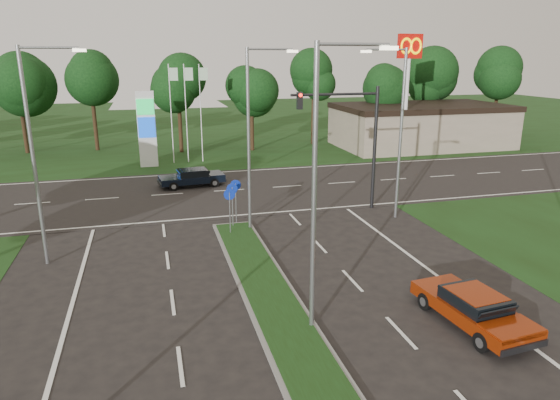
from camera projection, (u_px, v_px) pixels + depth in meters
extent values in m
cube|color=black|center=(181.00, 128.00, 61.63)|extent=(160.00, 50.00, 0.02)
cube|color=black|center=(214.00, 192.00, 32.84)|extent=(160.00, 12.00, 0.02)
cube|color=slate|center=(307.00, 366.00, 14.25)|extent=(2.00, 26.00, 0.12)
cube|color=gray|center=(421.00, 126.00, 48.85)|extent=(16.00, 9.00, 4.00)
cylinder|color=gray|center=(314.00, 196.00, 15.08)|extent=(0.16, 0.16, 9.00)
cylinder|color=gray|center=(354.00, 44.00, 14.13)|extent=(2.20, 0.10, 0.10)
cube|color=#FFF2CC|center=(389.00, 48.00, 14.43)|extent=(0.50, 0.22, 0.12)
cylinder|color=gray|center=(249.00, 143.00, 24.36)|extent=(0.16, 0.16, 9.00)
cylinder|color=gray|center=(270.00, 49.00, 23.42)|extent=(2.20, 0.10, 0.10)
cube|color=#FFF2CC|center=(292.00, 51.00, 23.71)|extent=(0.50, 0.22, 0.12)
cylinder|color=gray|center=(34.00, 161.00, 20.22)|extent=(0.16, 0.16, 9.00)
cylinder|color=gray|center=(49.00, 48.00, 19.27)|extent=(2.20, 0.10, 0.10)
cube|color=#FFF2CC|center=(79.00, 50.00, 19.57)|extent=(0.50, 0.22, 0.12)
cylinder|color=gray|center=(401.00, 136.00, 26.38)|extent=(0.16, 0.16, 9.00)
cylinder|color=gray|center=(387.00, 49.00, 24.89)|extent=(2.20, 0.10, 0.10)
cube|color=#FFF2CC|center=(366.00, 52.00, 24.65)|extent=(0.50, 0.22, 0.12)
cylinder|color=black|center=(375.00, 149.00, 28.40)|extent=(0.20, 0.20, 7.00)
cylinder|color=black|center=(335.00, 94.00, 26.92)|extent=(5.00, 0.14, 0.14)
cube|color=black|center=(300.00, 101.00, 26.51)|extent=(0.28, 0.28, 0.90)
sphere|color=#FF190C|center=(301.00, 95.00, 26.26)|extent=(0.20, 0.20, 0.20)
cylinder|color=gray|center=(230.00, 214.00, 24.57)|extent=(0.06, 0.06, 2.20)
cylinder|color=#0C26A5|center=(229.00, 194.00, 24.29)|extent=(0.56, 0.04, 0.56)
cylinder|color=gray|center=(233.00, 208.00, 25.57)|extent=(0.06, 0.06, 2.20)
cylinder|color=#0C26A5|center=(232.00, 189.00, 25.30)|extent=(0.56, 0.04, 0.56)
cylinder|color=gray|center=(236.00, 204.00, 26.30)|extent=(0.06, 0.06, 2.20)
cylinder|color=#0C26A5|center=(236.00, 185.00, 26.02)|extent=(0.56, 0.04, 0.56)
cube|color=silver|center=(147.00, 130.00, 39.39)|extent=(1.40, 0.30, 6.00)
cube|color=#0CA53F|center=(145.00, 107.00, 38.72)|extent=(1.30, 0.08, 1.20)
cube|color=#0C3FBF|center=(147.00, 127.00, 39.16)|extent=(1.30, 0.08, 1.60)
cylinder|color=silver|center=(171.00, 115.00, 40.53)|extent=(0.08, 0.08, 8.00)
cube|color=#B2D8B2|center=(173.00, 74.00, 39.73)|extent=(0.70, 0.02, 1.00)
cylinder|color=silver|center=(186.00, 114.00, 40.82)|extent=(0.08, 0.08, 8.00)
cube|color=#B2D8B2|center=(188.00, 74.00, 40.02)|extent=(0.70, 0.02, 1.00)
cylinder|color=silver|center=(201.00, 114.00, 41.12)|extent=(0.08, 0.08, 8.00)
cube|color=#B2D8B2|center=(203.00, 74.00, 40.32)|extent=(0.70, 0.02, 1.00)
cylinder|color=silver|center=(406.00, 99.00, 43.32)|extent=(0.30, 0.30, 10.00)
cube|color=#BF0C07|center=(410.00, 46.00, 42.10)|extent=(2.20, 0.35, 2.00)
torus|color=#FFC600|center=(406.00, 46.00, 41.79)|extent=(1.06, 0.16, 1.06)
torus|color=#FFC600|center=(416.00, 46.00, 42.01)|extent=(1.06, 0.16, 1.06)
cylinder|color=black|center=(191.00, 126.00, 47.09)|extent=(0.36, 0.36, 4.40)
sphere|color=black|center=(188.00, 80.00, 45.90)|extent=(6.00, 6.00, 6.00)
sphere|color=black|center=(191.00, 69.00, 45.51)|extent=(4.80, 4.80, 4.80)
cube|color=maroon|center=(472.00, 310.00, 16.43)|extent=(2.21, 4.50, 0.44)
cube|color=black|center=(475.00, 299.00, 16.23)|extent=(1.70, 2.05, 0.41)
cube|color=maroon|center=(476.00, 293.00, 16.17)|extent=(1.57, 1.70, 0.04)
cylinder|color=black|center=(425.00, 301.00, 17.47)|extent=(0.26, 0.63, 0.61)
cylinder|color=black|center=(463.00, 294.00, 18.02)|extent=(0.26, 0.63, 0.61)
cylinder|color=black|center=(482.00, 342.00, 14.97)|extent=(0.26, 0.63, 0.61)
cylinder|color=black|center=(523.00, 332.00, 15.52)|extent=(0.26, 0.63, 0.61)
cube|color=black|center=(192.00, 179.00, 34.03)|extent=(4.48, 2.23, 0.44)
cube|color=black|center=(193.00, 173.00, 33.94)|extent=(2.05, 1.70, 0.41)
cube|color=black|center=(192.00, 170.00, 33.88)|extent=(1.70, 1.57, 0.04)
cylinder|color=black|center=(174.00, 187.00, 32.89)|extent=(0.63, 0.26, 0.61)
cylinder|color=black|center=(170.00, 181.00, 34.33)|extent=(0.63, 0.26, 0.61)
cylinder|color=black|center=(214.00, 183.00, 33.85)|extent=(0.63, 0.26, 0.61)
cylinder|color=black|center=(209.00, 178.00, 35.29)|extent=(0.63, 0.26, 0.61)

